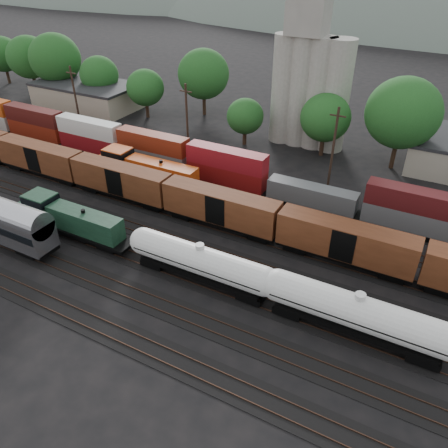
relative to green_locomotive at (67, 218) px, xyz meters
The scene contains 12 objects.
ground 13.40m from the green_locomotive, 22.33° to the left, with size 600.00×600.00×0.00m, color black.
tracks 13.39m from the green_locomotive, 22.33° to the left, with size 180.00×33.20×0.20m.
green_locomotive is the anchor object (origin of this frame).
tank_car_a 18.56m from the green_locomotive, ahead, with size 17.38×3.11×4.55m.
tank_car_b 34.58m from the green_locomotive, ahead, with size 18.10×3.24×4.74m.
orange_locomotive 15.00m from the green_locomotive, 89.41° to the left, with size 18.38×3.06×4.60m.
boxcar_string 12.58m from the green_locomotive, 127.24° to the left, with size 122.80×2.90×4.20m.
container_wall 26.25m from the green_locomotive, 49.63° to the left, with size 161.69×2.60×5.80m.
grain_silo 44.68m from the green_locomotive, 69.34° to the left, with size 13.40×5.00×29.00m.
industrial_sheds 44.43m from the green_locomotive, 64.96° to the left, with size 119.38×17.26×5.10m.
tree_band 42.80m from the green_locomotive, 80.01° to the left, with size 162.94×19.67×14.49m.
utility_poles 29.85m from the green_locomotive, 65.73° to the left, with size 122.20×0.36×12.00m.
Camera 1 is at (25.25, -35.21, 30.37)m, focal length 35.00 mm.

